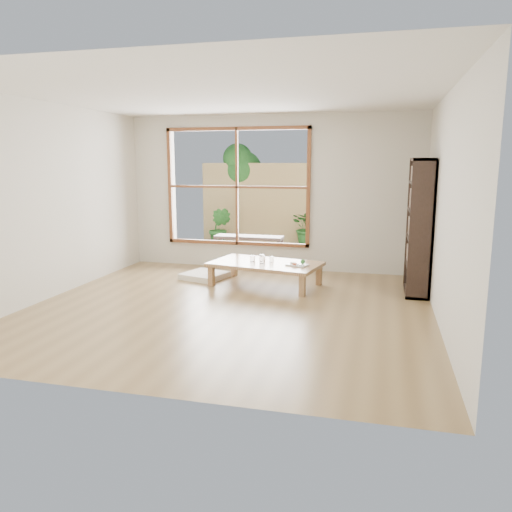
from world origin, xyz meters
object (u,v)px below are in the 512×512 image
Objects in this scene: low_table at (265,265)px; food_tray at (298,264)px; bookshelf at (419,227)px; garden_bench at (249,239)px.

low_table is 0.53m from food_tray.
bookshelf reaches higher than food_tray.
low_table is at bearing -177.36° from bookshelf.
bookshelf is 3.55m from garden_bench.
bookshelf is 1.44× the size of garden_bench.
food_tray is at bearing -58.50° from garden_bench.
low_table is 2.15m from garden_bench.
bookshelf is (2.15, 0.10, 0.63)m from low_table.
garden_bench reaches higher than low_table.
food_tray is 0.26× the size of garden_bench.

